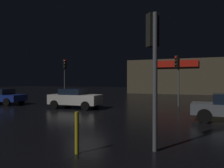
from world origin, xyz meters
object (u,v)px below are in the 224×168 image
at_px(traffic_signal_cross_right, 65,69).
at_px(car_far, 2,96).
at_px(traffic_signal_cross_left, 177,69).
at_px(store_building, 177,77).
at_px(car_crossing, 75,98).
at_px(traffic_signal_opposite, 153,52).

distance_m(traffic_signal_cross_right, car_far, 6.63).
distance_m(traffic_signal_cross_left, traffic_signal_cross_right, 11.68).
relative_size(traffic_signal_cross_right, car_far, 1.05).
height_order(store_building, traffic_signal_cross_left, store_building).
bearing_deg(car_crossing, store_building, 75.61).
relative_size(car_far, car_crossing, 1.07).
bearing_deg(traffic_signal_opposite, car_far, 152.04).
bearing_deg(traffic_signal_cross_right, car_far, -126.13).
bearing_deg(store_building, traffic_signal_opposite, -87.89).
xyz_separation_m(traffic_signal_opposite, traffic_signal_cross_right, (-11.64, 12.96, 0.43)).
distance_m(traffic_signal_cross_right, car_crossing, 6.98).
height_order(car_far, car_crossing, car_crossing).
height_order(traffic_signal_cross_left, traffic_signal_cross_right, traffic_signal_cross_right).
xyz_separation_m(store_building, traffic_signal_cross_right, (-10.44, -19.51, 0.55)).
xyz_separation_m(store_building, car_crossing, (-6.27, -24.45, -2.10)).
relative_size(store_building, car_far, 3.83).
xyz_separation_m(car_far, car_crossing, (7.73, -0.05, 0.06)).
relative_size(traffic_signal_cross_left, car_crossing, 1.07).
bearing_deg(store_building, car_crossing, -104.39).
relative_size(traffic_signal_cross_left, traffic_signal_cross_right, 0.95).
bearing_deg(car_crossing, car_far, 179.59).
height_order(store_building, car_crossing, store_building).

